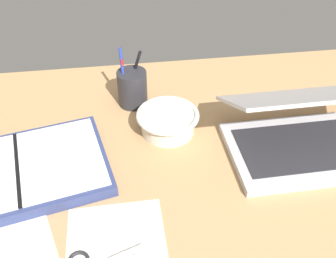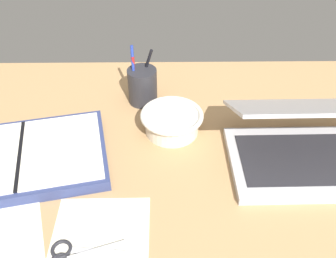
{
  "view_description": "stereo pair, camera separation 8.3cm",
  "coord_description": "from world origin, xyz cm",
  "px_view_note": "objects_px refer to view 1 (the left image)",
  "views": [
    {
      "loc": [
        -7.0,
        -55.14,
        61.85
      ],
      "look_at": [
        1.99,
        7.96,
        9.0
      ],
      "focal_mm": 40.0,
      "sensor_mm": 36.0,
      "label": 1
    },
    {
      "loc": [
        1.24,
        -55.77,
        61.85
      ],
      "look_at": [
        1.99,
        7.96,
        9.0
      ],
      "focal_mm": 40.0,
      "sensor_mm": 36.0,
      "label": 2
    }
  ],
  "objects_px": {
    "bowl": "(168,121)",
    "pen_cup": "(132,88)",
    "laptop": "(306,131)",
    "planner": "(19,172)"
  },
  "relations": [
    {
      "from": "laptop",
      "to": "planner",
      "type": "xyz_separation_m",
      "value": [
        -0.65,
        -0.01,
        -0.03
      ]
    },
    {
      "from": "laptop",
      "to": "planner",
      "type": "relative_size",
      "value": 0.87
    },
    {
      "from": "laptop",
      "to": "planner",
      "type": "bearing_deg",
      "value": -179.94
    },
    {
      "from": "bowl",
      "to": "planner",
      "type": "bearing_deg",
      "value": -162.01
    },
    {
      "from": "laptop",
      "to": "bowl",
      "type": "relative_size",
      "value": 2.36
    },
    {
      "from": "laptop",
      "to": "bowl",
      "type": "height_order",
      "value": "laptop"
    },
    {
      "from": "bowl",
      "to": "planner",
      "type": "relative_size",
      "value": 0.37
    },
    {
      "from": "laptop",
      "to": "planner",
      "type": "distance_m",
      "value": 0.65
    },
    {
      "from": "bowl",
      "to": "pen_cup",
      "type": "xyz_separation_m",
      "value": [
        -0.08,
        0.13,
        0.02
      ]
    },
    {
      "from": "pen_cup",
      "to": "bowl",
      "type": "bearing_deg",
      "value": -59.48
    }
  ]
}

